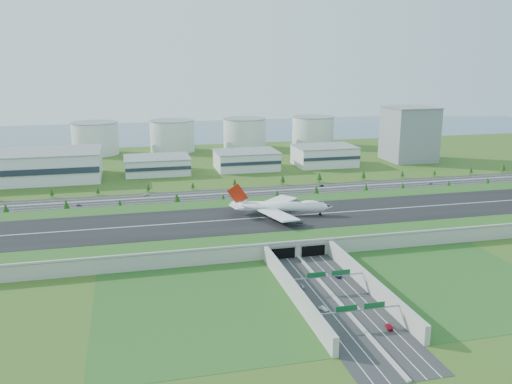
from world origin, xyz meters
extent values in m
plane|color=#284616|center=(0.00, 0.00, 0.00)|extent=(1200.00, 1200.00, 0.00)
cube|color=#999993|center=(0.00, 0.00, 4.00)|extent=(520.00, 100.00, 8.00)
cube|color=#234D1A|center=(0.00, 0.00, 8.08)|extent=(520.00, 100.00, 0.16)
cube|color=black|center=(0.00, 0.00, 8.22)|extent=(520.00, 58.00, 0.12)
cube|color=silver|center=(0.00, 0.00, 8.30)|extent=(520.00, 0.90, 0.02)
cube|color=#999993|center=(0.00, -49.40, 8.60)|extent=(520.00, 1.20, 1.20)
cube|color=#28282B|center=(0.00, -110.00, 0.06)|extent=(34.00, 120.00, 0.12)
cube|color=#999993|center=(0.00, -110.00, 0.45)|extent=(1.60, 120.00, 0.90)
cube|color=#999993|center=(-18.20, -100.00, 4.00)|extent=(2.40, 100.00, 8.00)
cube|color=#999993|center=(18.20, -100.00, 4.00)|extent=(2.40, 100.00, 8.00)
cube|color=black|center=(-8.50, -50.20, 3.20)|extent=(13.00, 1.20, 6.00)
cube|color=black|center=(8.50, -50.20, 3.20)|extent=(13.00, 1.20, 6.00)
cylinder|color=gray|center=(-19.00, -95.00, 3.50)|extent=(0.70, 0.70, 7.00)
cylinder|color=gray|center=(19.00, -95.00, 3.50)|extent=(0.70, 0.70, 7.00)
cube|color=gray|center=(0.00, -95.00, 7.20)|extent=(38.00, 0.50, 0.50)
cube|color=#0C4C23|center=(-6.00, -95.10, 8.60)|extent=(9.00, 0.30, 2.40)
cube|color=#0C4C23|center=(6.00, -95.10, 8.60)|extent=(9.00, 0.30, 2.40)
cylinder|color=gray|center=(-19.00, -130.00, 3.50)|extent=(0.70, 0.70, 7.00)
cylinder|color=gray|center=(19.00, -130.00, 3.50)|extent=(0.70, 0.70, 7.00)
cube|color=gray|center=(0.00, -130.00, 7.20)|extent=(38.00, 0.50, 0.50)
cube|color=#0C4C23|center=(-6.00, -130.10, 8.60)|extent=(9.00, 0.30, 2.40)
cube|color=#0C4C23|center=(6.00, -130.10, 8.60)|extent=(9.00, 0.30, 2.40)
cube|color=#28282B|center=(0.00, 95.00, 0.06)|extent=(560.00, 36.00, 0.12)
cylinder|color=#3D2819|center=(-169.23, 73.00, 1.38)|extent=(0.50, 0.50, 2.77)
cone|color=#1B3A0F|center=(-169.23, 73.00, 4.92)|extent=(4.30, 4.30, 5.53)
cylinder|color=#3D2819|center=(-130.03, 73.00, 1.44)|extent=(0.50, 0.50, 2.89)
cone|color=#1B3A0F|center=(-130.03, 73.00, 5.13)|extent=(4.49, 4.49, 5.78)
cylinder|color=#3D2819|center=(-93.77, 73.00, 1.10)|extent=(0.50, 0.50, 2.21)
cone|color=#1B3A0F|center=(-93.77, 73.00, 3.93)|extent=(3.43, 3.43, 4.42)
cylinder|color=#3D2819|center=(-53.15, 73.00, 1.49)|extent=(0.50, 0.50, 2.98)
cone|color=#1B3A0F|center=(-53.15, 73.00, 5.29)|extent=(4.63, 4.63, 5.95)
cylinder|color=#3D2819|center=(-18.90, 73.00, 1.03)|extent=(0.50, 0.50, 2.05)
cone|color=#1B3A0F|center=(-18.90, 73.00, 3.65)|extent=(3.19, 3.19, 4.11)
cylinder|color=#3D2819|center=(22.90, 73.00, 1.15)|extent=(0.50, 0.50, 2.30)
cone|color=#1B3A0F|center=(22.90, 73.00, 4.09)|extent=(3.58, 3.58, 4.60)
cylinder|color=#3D2819|center=(54.52, 73.00, 1.44)|extent=(0.50, 0.50, 2.87)
cone|color=#1B3A0F|center=(54.52, 73.00, 5.11)|extent=(4.47, 4.47, 5.75)
cylinder|color=#3D2819|center=(96.22, 73.00, 1.33)|extent=(0.50, 0.50, 2.66)
cone|color=#1B3A0F|center=(96.22, 73.00, 4.72)|extent=(4.13, 4.13, 5.31)
cylinder|color=#3D2819|center=(128.15, 73.00, 1.17)|extent=(0.50, 0.50, 2.34)
cone|color=#1B3A0F|center=(128.15, 73.00, 4.17)|extent=(3.65, 3.65, 4.69)
cylinder|color=#3D2819|center=(170.01, 73.00, 1.12)|extent=(0.50, 0.50, 2.24)
cone|color=#1B3A0F|center=(170.01, 73.00, 3.97)|extent=(3.48, 3.48, 4.47)
cylinder|color=#3D2819|center=(206.73, 73.00, 1.20)|extent=(0.50, 0.50, 2.41)
cone|color=#1B3A0F|center=(206.73, 73.00, 4.28)|extent=(3.75, 3.75, 4.82)
cylinder|color=#3D2819|center=(-144.77, 117.00, 1.11)|extent=(0.50, 0.50, 2.22)
cone|color=#1B3A0F|center=(-144.77, 117.00, 3.96)|extent=(3.46, 3.46, 4.45)
cylinder|color=#3D2819|center=(-110.70, 117.00, 1.04)|extent=(0.50, 0.50, 2.08)
cone|color=#1B3A0F|center=(-110.70, 117.00, 3.70)|extent=(3.24, 3.24, 4.16)
cylinder|color=#3D2819|center=(-71.87, 117.00, 1.14)|extent=(0.50, 0.50, 2.28)
cone|color=#1B3A0F|center=(-71.87, 117.00, 4.06)|extent=(3.55, 3.55, 4.57)
cylinder|color=#3D2819|center=(-36.05, 117.00, 1.04)|extent=(0.50, 0.50, 2.08)
cone|color=#1B3A0F|center=(-36.05, 117.00, 3.69)|extent=(3.23, 3.23, 4.15)
cylinder|color=#3D2819|center=(-1.21, 117.00, 1.26)|extent=(0.50, 0.50, 2.53)
cone|color=#1B3A0F|center=(-1.21, 117.00, 4.49)|extent=(3.93, 3.93, 5.06)
cylinder|color=#3D2819|center=(40.23, 117.00, 1.44)|extent=(0.50, 0.50, 2.88)
cone|color=#1B3A0F|center=(40.23, 117.00, 5.12)|extent=(4.48, 4.48, 5.76)
cylinder|color=#3D2819|center=(73.10, 117.00, 1.53)|extent=(0.50, 0.50, 3.05)
cone|color=#1B3A0F|center=(73.10, 117.00, 5.43)|extent=(4.75, 4.75, 6.11)
cylinder|color=#3D2819|center=(114.08, 117.00, 1.41)|extent=(0.50, 0.50, 2.83)
cone|color=#1B3A0F|center=(114.08, 117.00, 5.02)|extent=(4.40, 4.40, 5.65)
cylinder|color=#3D2819|center=(151.64, 117.00, 1.17)|extent=(0.50, 0.50, 2.35)
cone|color=#1B3A0F|center=(151.64, 117.00, 4.17)|extent=(3.65, 3.65, 4.69)
cylinder|color=#3D2819|center=(183.78, 117.00, 1.00)|extent=(0.50, 0.50, 1.99)
cone|color=#1B3A0F|center=(183.78, 117.00, 3.54)|extent=(3.10, 3.10, 3.99)
cylinder|color=#3D2819|center=(221.43, 117.00, 1.18)|extent=(0.50, 0.50, 2.37)
cone|color=#1B3A0F|center=(221.43, 117.00, 4.21)|extent=(3.69, 3.69, 4.74)
cylinder|color=#3D2819|center=(255.64, 117.00, 1.47)|extent=(0.50, 0.50, 2.93)
cone|color=#1B3A0F|center=(255.64, 117.00, 5.22)|extent=(4.57, 4.57, 5.87)
cube|color=silver|center=(-170.00, 185.00, 12.50)|extent=(120.00, 60.00, 25.00)
cube|color=silver|center=(-60.00, 190.00, 7.50)|extent=(58.00, 42.00, 15.00)
cube|color=silver|center=(25.00, 190.00, 8.50)|extent=(58.00, 42.00, 17.00)
cube|color=silver|center=(105.00, 190.00, 9.50)|extent=(58.00, 42.00, 19.00)
cube|color=gray|center=(200.00, 195.00, 27.50)|extent=(46.00, 46.00, 55.00)
cylinder|color=silver|center=(-120.00, 310.00, 17.50)|extent=(50.00, 50.00, 35.00)
cylinder|color=silver|center=(-35.00, 310.00, 17.50)|extent=(50.00, 50.00, 35.00)
cylinder|color=silver|center=(50.00, 310.00, 17.50)|extent=(50.00, 50.00, 35.00)
cylinder|color=silver|center=(135.00, 310.00, 17.50)|extent=(50.00, 50.00, 35.00)
cube|color=#3E5D77|center=(0.00, 480.00, 0.03)|extent=(1200.00, 260.00, 0.06)
cylinder|color=white|center=(5.93, 3.11, 13.78)|extent=(52.75, 20.42, 6.07)
cone|color=white|center=(33.30, -4.70, 13.78)|extent=(8.97, 7.92, 6.07)
cone|color=white|center=(-21.44, 10.93, 14.16)|extent=(10.79, 8.44, 6.07)
ellipsoid|color=white|center=(23.30, -1.85, 15.97)|extent=(13.75, 8.10, 3.73)
cube|color=white|center=(-0.32, -11.87, 12.83)|extent=(19.76, 30.77, 1.50)
cube|color=white|center=(8.53, 19.14, 12.83)|extent=(29.41, 28.25, 1.50)
cylinder|color=#38383D|center=(7.15, -9.08, 10.75)|extent=(5.53, 4.09, 2.85)
cylinder|color=#38383D|center=(9.61, -20.63, 10.75)|extent=(5.53, 4.09, 2.85)
cylinder|color=#38383D|center=(13.41, 12.82, 10.75)|extent=(5.53, 4.09, 2.85)
cylinder|color=#38383D|center=(21.59, 21.34, 10.75)|extent=(5.53, 4.09, 2.85)
cube|color=white|center=(-22.22, 4.74, 14.92)|extent=(8.06, 11.51, 0.57)
cube|color=white|center=(-18.83, 16.60, 14.92)|extent=(11.46, 11.35, 0.57)
cube|color=#AF1D0C|center=(-20.53, 10.67, 21.37)|extent=(13.24, 4.53, 14.22)
cylinder|color=black|center=(29.50, -3.62, 8.80)|extent=(1.80, 0.66, 1.80)
cylinder|color=black|center=(1.45, 1.24, 8.80)|extent=(1.80, 0.66, 1.80)
cylinder|color=black|center=(3.11, 7.07, 8.80)|extent=(1.80, 0.66, 1.80)
cylinder|color=black|center=(-4.03, 2.80, 8.80)|extent=(1.80, 0.66, 1.80)
cylinder|color=black|center=(-2.36, 8.64, 8.80)|extent=(1.80, 0.66, 1.80)
imported|color=#AEAEB3|center=(-10.46, -88.85, 0.84)|extent=(1.90, 4.32, 1.45)
imported|color=silver|center=(-9.13, -113.16, 0.87)|extent=(3.12, 4.79, 1.49)
imported|color=#0D0D43|center=(10.30, -80.92, 0.84)|extent=(3.18, 5.49, 1.44)
imported|color=red|center=(10.70, -134.51, 0.94)|extent=(3.43, 6.02, 1.64)
imported|color=#5B5B60|center=(-122.38, 85.62, 0.83)|extent=(4.42, 2.47, 1.42)
imported|color=black|center=(69.93, 102.39, 0.79)|extent=(4.28, 2.63, 1.33)
imported|color=silver|center=(162.98, 89.51, 0.77)|extent=(4.76, 2.28, 1.31)
imported|color=silver|center=(-74.98, 105.17, 0.80)|extent=(5.05, 3.10, 1.37)
camera|label=1|loc=(-86.76, -312.16, 104.59)|focal=38.00mm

